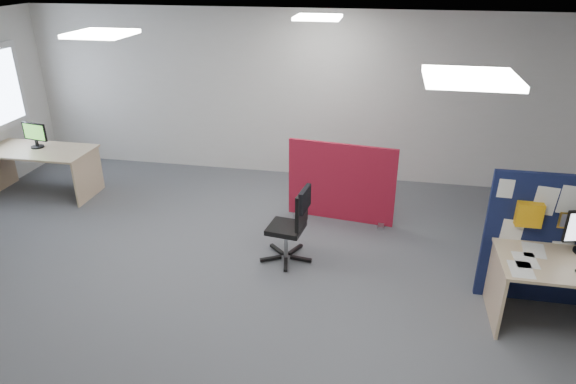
% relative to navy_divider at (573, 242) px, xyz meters
% --- Properties ---
extents(floor, '(9.00, 9.00, 0.00)m').
position_rel_navy_divider_xyz_m(floor, '(-3.46, -0.45, -0.75)').
color(floor, '#515459').
rests_on(floor, ground).
extents(ceiling, '(9.00, 7.00, 0.02)m').
position_rel_navy_divider_xyz_m(ceiling, '(-3.46, -0.45, 1.95)').
color(ceiling, white).
rests_on(ceiling, wall_back).
extents(wall_back, '(9.00, 0.02, 2.70)m').
position_rel_navy_divider_xyz_m(wall_back, '(-3.46, 3.05, 0.60)').
color(wall_back, silver).
rests_on(wall_back, floor).
extents(ceiling_lights, '(4.10, 4.10, 0.04)m').
position_rel_navy_divider_xyz_m(ceiling_lights, '(-3.13, 0.22, 1.92)').
color(ceiling_lights, white).
rests_on(ceiling_lights, ceiling).
extents(navy_divider, '(1.79, 0.30, 1.54)m').
position_rel_navy_divider_xyz_m(navy_divider, '(0.00, 0.00, 0.00)').
color(navy_divider, '#0F0F37').
rests_on(navy_divider, floor).
extents(red_divider, '(1.50, 0.30, 1.13)m').
position_rel_navy_divider_xyz_m(red_divider, '(-2.51, 1.49, -0.20)').
color(red_divider, maroon).
rests_on(red_divider, floor).
extents(second_desk, '(1.62, 0.81, 0.73)m').
position_rel_navy_divider_xyz_m(second_desk, '(-7.14, 1.52, -0.19)').
color(second_desk, tan).
rests_on(second_desk, floor).
extents(monitor_second, '(0.42, 0.19, 0.39)m').
position_rel_navy_divider_xyz_m(monitor_second, '(-7.20, 1.58, 0.20)').
color(monitor_second, black).
rests_on(monitor_second, second_desk).
extents(office_chair, '(0.63, 0.64, 0.96)m').
position_rel_navy_divider_xyz_m(office_chair, '(-2.96, 0.29, -0.20)').
color(office_chair, black).
rests_on(office_chair, floor).
extents(desk_papers, '(1.39, 0.84, 0.00)m').
position_rel_navy_divider_xyz_m(desk_papers, '(-0.15, -0.39, -0.02)').
color(desk_papers, white).
rests_on(desk_papers, main_desk).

